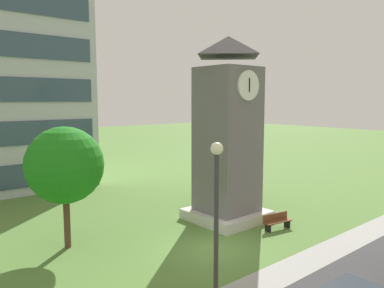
# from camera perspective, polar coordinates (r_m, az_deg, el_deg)

# --- Properties ---
(ground_plane) EXTENTS (160.00, 160.00, 0.00)m
(ground_plane) POSITION_cam_1_polar(r_m,az_deg,el_deg) (19.09, 3.09, -15.61)
(ground_plane) COLOR #567F38
(kerb_strip) EXTENTS (120.00, 1.60, 0.01)m
(kerb_strip) POSITION_cam_1_polar(r_m,az_deg,el_deg) (16.78, 12.44, -19.02)
(kerb_strip) COLOR #9E9E99
(kerb_strip) RESTS_ON ground
(clock_tower) EXTENTS (4.09, 4.09, 10.90)m
(clock_tower) POSITION_cam_1_polar(r_m,az_deg,el_deg) (22.45, 5.39, 0.64)
(clock_tower) COLOR slate
(clock_tower) RESTS_ON ground
(park_bench) EXTENTS (1.86, 0.78, 0.88)m
(park_bench) POSITION_cam_1_polar(r_m,az_deg,el_deg) (22.14, 12.74, -11.31)
(park_bench) COLOR brown
(park_bench) RESTS_ON ground
(street_lamp) EXTENTS (0.36, 0.36, 6.07)m
(street_lamp) POSITION_cam_1_polar(r_m,az_deg,el_deg) (11.01, 3.69, -11.81)
(street_lamp) COLOR #333338
(street_lamp) RESTS_ON ground
(tree_by_building) EXTENTS (3.50, 3.50, 5.57)m
(tree_by_building) POSITION_cam_1_polar(r_m,az_deg,el_deg) (26.99, 5.98, -0.66)
(tree_by_building) COLOR #513823
(tree_by_building) RESTS_ON ground
(tree_streetside) EXTENTS (3.74, 3.74, 5.99)m
(tree_streetside) POSITION_cam_1_polar(r_m,az_deg,el_deg) (19.18, -18.70, -3.08)
(tree_streetside) COLOR #513823
(tree_streetside) RESTS_ON ground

